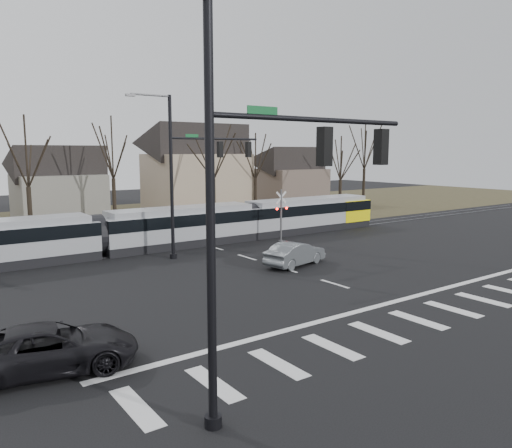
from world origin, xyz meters
TOP-DOWN VIEW (x-y plane):
  - ground at (0.00, 0.00)m, footprint 140.00×140.00m
  - grass_verge at (0.00, 32.00)m, footprint 140.00×28.00m
  - crosswalk at (0.00, -4.00)m, footprint 27.00×2.60m
  - stop_line at (0.00, -1.80)m, footprint 28.00×0.35m
  - lane_dashes at (0.00, 16.00)m, footprint 0.18×30.00m
  - rail_pair at (0.00, 15.80)m, footprint 90.00×1.52m
  - tram at (-1.74, 16.00)m, footprint 37.21×2.76m
  - sedan at (1.08, 6.47)m, footprint 3.54×5.05m
  - suv at (-14.48, -0.32)m, footprint 4.60×6.31m
  - signal_pole_near_left at (-10.41, -6.00)m, footprint 9.28×0.44m
  - signal_pole_far at (-2.41, 12.50)m, footprint 9.28×0.44m
  - rail_crossing_signal at (5.00, 12.79)m, footprint 1.08×0.36m
  - tree_row at (2.00, 26.00)m, footprint 59.20×7.20m
  - house_b at (-5.00, 36.00)m, footprint 8.64×7.56m
  - house_c at (9.00, 33.00)m, footprint 10.80×8.64m
  - house_d at (24.00, 35.00)m, footprint 8.64×7.56m

SIDE VIEW (x-z plane):
  - ground at x=0.00m, z-range 0.00..0.00m
  - grass_verge at x=0.00m, z-range 0.00..0.01m
  - crosswalk at x=0.00m, z-range 0.00..0.01m
  - stop_line at x=0.00m, z-range 0.00..0.01m
  - lane_dashes at x=0.00m, z-range 0.00..0.01m
  - rail_pair at x=0.00m, z-range 0.00..0.06m
  - sedan at x=1.08m, z-range 0.00..1.43m
  - suv at x=-14.48m, z-range 0.00..1.48m
  - tram at x=-1.74m, z-range 0.13..2.95m
  - rail_crossing_signal at x=5.00m, z-range -0.11..3.89m
  - house_b at x=-5.00m, z-range 0.14..7.79m
  - house_d at x=24.00m, z-range 0.14..7.79m
  - tree_row at x=2.00m, z-range 0.00..10.00m
  - house_c at x=9.00m, z-range 0.18..10.28m
  - signal_pole_near_left at x=-10.41m, z-range 0.60..10.80m
  - signal_pole_far at x=-2.41m, z-range 0.60..10.80m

